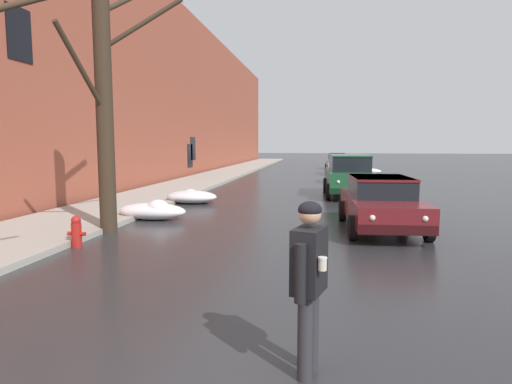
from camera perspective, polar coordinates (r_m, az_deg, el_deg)
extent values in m
cube|color=#A8A399|center=(22.55, -9.98, 0.58)|extent=(3.34, 80.00, 0.14)
cube|color=#9E4C38|center=(23.46, -15.44, 14.23)|extent=(0.60, 80.00, 11.21)
cube|color=black|center=(31.16, -8.28, 5.65)|extent=(0.08, 1.10, 1.60)
cube|color=black|center=(30.49, -8.66, 4.71)|extent=(0.08, 1.10, 1.60)
cube|color=black|center=(15.63, -28.62, 17.68)|extent=(0.08, 1.10, 1.60)
cube|color=black|center=(19.77, -19.24, 12.87)|extent=(0.08, 1.10, 1.60)
ellipsoid|color=white|center=(13.66, -13.41, -2.47)|extent=(2.10, 0.92, 0.50)
ellipsoid|color=white|center=(13.51, -12.68, -2.29)|extent=(0.75, 0.62, 0.62)
ellipsoid|color=white|center=(33.24, 13.71, 2.65)|extent=(2.73, 1.03, 0.50)
ellipsoid|color=white|center=(33.31, 14.70, 2.57)|extent=(0.51, 0.43, 0.43)
ellipsoid|color=white|center=(33.26, 13.00, 2.84)|extent=(0.83, 0.69, 0.69)
ellipsoid|color=white|center=(17.07, -8.41, -0.64)|extent=(1.97, 1.20, 0.49)
ellipsoid|color=white|center=(17.16, -6.85, -0.69)|extent=(0.51, 0.43, 0.43)
ellipsoid|color=white|center=(17.22, -8.58, -0.50)|extent=(0.64, 0.54, 0.54)
cylinder|color=#382B1E|center=(11.83, -19.20, 10.29)|extent=(0.43, 0.43, 6.38)
cylinder|color=#382B1E|center=(11.22, -21.82, 14.60)|extent=(0.29, 1.80, 1.85)
cylinder|color=#382B1E|center=(12.23, -14.59, 20.54)|extent=(1.88, 1.08, 1.49)
cylinder|color=#382B1E|center=(12.98, -17.56, 22.40)|extent=(0.32, 1.65, 0.99)
cube|color=maroon|center=(12.11, 16.00, -1.99)|extent=(1.95, 4.35, 0.60)
cube|color=black|center=(12.26, 15.91, 0.74)|extent=(1.60, 2.29, 0.52)
cube|color=maroon|center=(12.24, 15.94, 1.81)|extent=(1.64, 2.34, 0.06)
cube|color=black|center=(10.13, 18.04, -4.71)|extent=(1.70, 0.21, 0.22)
cube|color=black|center=(14.17, 14.51, -1.49)|extent=(1.70, 0.21, 0.22)
cylinder|color=black|center=(11.09, 21.69, -4.53)|extent=(0.21, 0.61, 0.60)
cylinder|color=black|center=(10.74, 12.52, -4.57)|extent=(0.21, 0.61, 0.60)
cylinder|color=black|center=(13.62, 18.67, -2.45)|extent=(0.21, 0.61, 0.60)
cylinder|color=black|center=(13.33, 11.21, -2.42)|extent=(0.21, 0.61, 0.60)
sphere|color=silver|center=(10.19, 21.23, -3.28)|extent=(0.14, 0.14, 0.14)
sphere|color=silver|center=(9.95, 14.95, -3.29)|extent=(0.14, 0.14, 0.14)
cube|color=#1E5633|center=(19.55, 11.97, 1.64)|extent=(1.99, 4.70, 0.80)
cube|color=black|center=(19.55, 12.01, 3.81)|extent=(1.68, 3.30, 0.68)
cube|color=#1E5633|center=(19.54, 12.03, 4.72)|extent=(1.72, 3.37, 0.06)
cube|color=black|center=(17.33, 12.62, 0.10)|extent=(1.79, 0.18, 0.22)
cube|color=black|center=(21.83, 11.42, 1.39)|extent=(1.79, 0.18, 0.22)
cylinder|color=black|center=(18.28, 15.26, -0.03)|extent=(0.20, 0.69, 0.68)
cylinder|color=black|center=(18.10, 9.41, 0.04)|extent=(0.20, 0.69, 0.68)
cylinder|color=black|center=(21.12, 14.11, 0.84)|extent=(0.20, 0.69, 0.68)
cylinder|color=black|center=(20.96, 9.05, 0.91)|extent=(0.20, 0.69, 0.68)
sphere|color=silver|center=(17.34, 14.61, 1.24)|extent=(0.14, 0.14, 0.14)
sphere|color=silver|center=(17.22, 10.70, 1.30)|extent=(0.14, 0.14, 0.14)
cube|color=navy|center=(25.39, 11.91, 2.39)|extent=(2.08, 4.48, 0.60)
cube|color=black|center=(25.58, 11.87, 3.67)|extent=(1.65, 2.38, 0.52)
cube|color=navy|center=(25.57, 11.88, 4.19)|extent=(1.69, 2.43, 0.06)
cube|color=black|center=(23.32, 12.66, 1.58)|extent=(1.66, 0.27, 0.22)
cube|color=black|center=(27.50, 11.25, 2.32)|extent=(1.66, 0.27, 0.22)
cylinder|color=black|center=(24.24, 14.38, 1.43)|extent=(0.23, 0.61, 0.60)
cylinder|color=black|center=(23.97, 10.32, 1.47)|extent=(0.23, 0.61, 0.60)
cylinder|color=black|center=(26.88, 13.30, 1.93)|extent=(0.23, 0.61, 0.60)
cylinder|color=black|center=(26.64, 9.63, 1.97)|extent=(0.23, 0.61, 0.60)
sphere|color=silver|center=(23.36, 14.02, 2.19)|extent=(0.14, 0.14, 0.14)
sphere|color=silver|center=(23.19, 11.35, 2.23)|extent=(0.14, 0.14, 0.14)
cube|color=silver|center=(32.97, 10.94, 3.30)|extent=(1.83, 4.24, 0.60)
cube|color=black|center=(33.16, 10.95, 4.28)|extent=(1.53, 2.22, 0.52)
cube|color=silver|center=(33.15, 10.96, 4.68)|extent=(1.57, 2.27, 0.06)
cube|color=slate|center=(30.95, 10.95, 2.77)|extent=(1.67, 0.17, 0.22)
cube|color=slate|center=(35.02, 10.91, 3.18)|extent=(1.67, 0.17, 0.22)
cylinder|color=black|center=(31.72, 12.51, 2.60)|extent=(0.20, 0.61, 0.60)
cylinder|color=black|center=(31.70, 9.36, 2.67)|extent=(0.20, 0.61, 0.60)
cylinder|color=black|center=(34.30, 12.37, 2.88)|extent=(0.20, 0.61, 0.60)
cylinder|color=black|center=(34.29, 9.46, 2.94)|extent=(0.20, 0.61, 0.60)
sphere|color=silver|center=(30.91, 11.98, 3.23)|extent=(0.14, 0.14, 0.14)
sphere|color=silver|center=(30.90, 9.93, 3.27)|extent=(0.14, 0.14, 0.14)
cube|color=slate|center=(39.49, 10.53, 3.80)|extent=(1.96, 4.34, 0.60)
cube|color=black|center=(39.68, 10.56, 4.62)|extent=(1.58, 2.30, 0.52)
cube|color=slate|center=(39.68, 10.57, 4.95)|extent=(1.61, 2.35, 0.06)
cube|color=#303032|center=(37.44, 10.37, 3.39)|extent=(1.61, 0.25, 0.22)
cube|color=#303032|center=(41.56, 10.66, 3.67)|extent=(1.61, 0.25, 0.22)
cylinder|color=black|center=(38.17, 11.69, 3.24)|extent=(0.23, 0.61, 0.60)
cylinder|color=black|center=(38.25, 9.17, 3.30)|extent=(0.23, 0.61, 0.60)
cylinder|color=black|center=(40.78, 11.79, 3.43)|extent=(0.23, 0.61, 0.60)
cylinder|color=black|center=(40.86, 9.43, 3.48)|extent=(0.23, 0.61, 0.60)
sphere|color=silver|center=(37.38, 11.19, 3.77)|extent=(0.14, 0.14, 0.14)
sphere|color=silver|center=(37.43, 9.56, 3.80)|extent=(0.14, 0.14, 0.14)
cylinder|color=#2D2D33|center=(4.67, 7.24, -17.45)|extent=(0.19, 0.19, 0.86)
cylinder|color=#2D2D33|center=(4.50, 6.42, -18.42)|extent=(0.19, 0.19, 0.86)
cube|color=black|center=(4.33, 6.97, -8.85)|extent=(0.37, 0.48, 0.64)
cylinder|color=black|center=(4.59, 7.98, -8.77)|extent=(0.14, 0.14, 0.56)
cylinder|color=black|center=(4.11, 5.81, -10.54)|extent=(0.14, 0.14, 0.56)
sphere|color=tan|center=(4.23, 7.06, -2.83)|extent=(0.22, 0.22, 0.22)
ellipsoid|color=black|center=(4.23, 7.06, -2.32)|extent=(0.23, 0.23, 0.17)
cylinder|color=beige|center=(4.13, 8.68, -9.36)|extent=(0.10, 0.10, 0.11)
cylinder|color=silver|center=(4.11, 8.70, -8.51)|extent=(0.11, 0.11, 0.02)
cylinder|color=#B21E19|center=(10.58, -22.40, -5.21)|extent=(0.22, 0.22, 0.55)
sphere|color=#B21E19|center=(10.52, -22.48, -3.45)|extent=(0.21, 0.21, 0.21)
cylinder|color=#B21E19|center=(10.66, -23.14, -5.01)|extent=(0.10, 0.09, 0.09)
cylinder|color=#B21E19|center=(10.50, -21.66, -5.12)|extent=(0.10, 0.09, 0.09)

